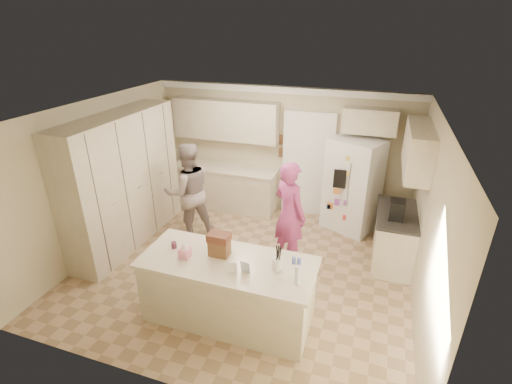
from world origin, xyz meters
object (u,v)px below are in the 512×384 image
(island_base, at_px, (229,291))
(teen_girl, at_px, (289,214))
(utensil_crock, at_px, (277,264))
(tissue_box, at_px, (185,253))
(dollhouse_body, at_px, (219,248))
(coffee_maker, at_px, (397,210))
(refrigerator, at_px, (353,185))
(teen_boy, at_px, (189,191))

(island_base, height_order, teen_girl, teen_girl)
(utensil_crock, distance_m, tissue_box, 1.21)
(island_base, height_order, dollhouse_body, dollhouse_body)
(dollhouse_body, bearing_deg, tissue_box, -153.43)
(coffee_maker, distance_m, tissue_box, 3.28)
(refrigerator, distance_m, utensil_crock, 3.05)
(dollhouse_body, bearing_deg, coffee_maker, 39.29)
(refrigerator, relative_size, teen_girl, 1.01)
(tissue_box, xyz_separation_m, dollhouse_body, (0.40, 0.20, 0.04))
(island_base, distance_m, teen_girl, 1.68)
(refrigerator, height_order, teen_boy, teen_boy)
(refrigerator, xyz_separation_m, teen_boy, (-2.80, -1.25, 0.01))
(island_base, distance_m, dollhouse_body, 0.62)
(coffee_maker, height_order, teen_girl, teen_girl)
(teen_boy, relative_size, teen_girl, 1.02)
(coffee_maker, bearing_deg, island_base, -137.17)
(refrigerator, relative_size, teen_boy, 0.99)
(tissue_box, height_order, teen_girl, teen_girl)
(island_base, distance_m, tissue_box, 0.79)
(island_base, height_order, utensil_crock, utensil_crock)
(teen_boy, bearing_deg, dollhouse_body, 87.06)
(coffee_maker, height_order, teen_boy, teen_boy)
(dollhouse_body, bearing_deg, refrigerator, 63.73)
(island_base, xyz_separation_m, utensil_crock, (0.65, 0.05, 0.56))
(coffee_maker, distance_m, island_base, 2.87)
(coffee_maker, distance_m, teen_girl, 1.66)
(refrigerator, height_order, utensil_crock, refrigerator)
(coffee_maker, distance_m, dollhouse_body, 2.84)
(utensil_crock, xyz_separation_m, dollhouse_body, (-0.80, 0.05, 0.04))
(utensil_crock, height_order, teen_girl, teen_girl)
(tissue_box, xyz_separation_m, teen_girl, (0.98, 1.66, -0.10))
(island_base, xyz_separation_m, tissue_box, (-0.55, -0.10, 0.56))
(utensil_crock, bearing_deg, tissue_box, -172.87)
(refrigerator, height_order, teen_girl, refrigerator)
(island_base, bearing_deg, teen_boy, 130.22)
(refrigerator, xyz_separation_m, utensil_crock, (-0.65, -2.98, 0.10))
(coffee_maker, bearing_deg, teen_boy, -178.08)
(island_base, bearing_deg, coffee_maker, 42.83)
(utensil_crock, distance_m, teen_boy, 2.77)
(refrigerator, distance_m, coffee_maker, 1.37)
(island_base, bearing_deg, dollhouse_body, 146.31)
(coffee_maker, relative_size, tissue_box, 2.14)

